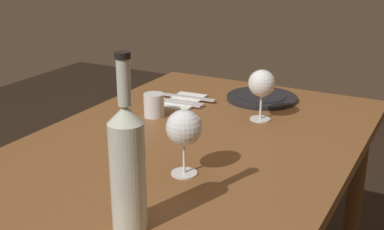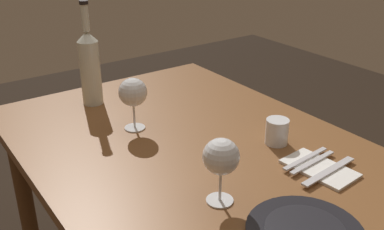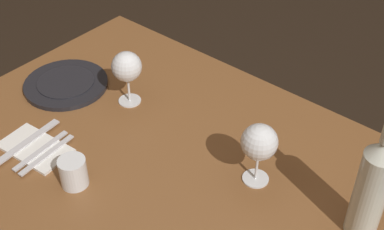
% 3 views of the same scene
% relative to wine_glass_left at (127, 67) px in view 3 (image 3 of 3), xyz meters
% --- Properties ---
extents(dining_table, '(1.30, 0.90, 0.74)m').
position_rel_wine_glass_left_xyz_m(dining_table, '(-0.25, 0.11, -0.21)').
color(dining_table, brown).
rests_on(dining_table, ground).
extents(wine_glass_left, '(0.09, 0.09, 0.17)m').
position_rel_wine_glass_left_xyz_m(wine_glass_left, '(0.00, 0.00, 0.00)').
color(wine_glass_left, white).
rests_on(wine_glass_left, dining_table).
extents(wine_glass_right, '(0.09, 0.09, 0.17)m').
position_rel_wine_glass_left_xyz_m(wine_glass_right, '(-0.46, 0.02, 0.00)').
color(wine_glass_right, white).
rests_on(wine_glass_right, dining_table).
extents(wine_bottle, '(0.07, 0.07, 0.36)m').
position_rel_wine_glass_left_xyz_m(wine_bottle, '(-0.73, -0.00, 0.02)').
color(wine_bottle, silver).
rests_on(wine_bottle, dining_table).
extents(water_tumbler, '(0.07, 0.07, 0.08)m').
position_rel_wine_glass_left_xyz_m(water_tumbler, '(-0.13, 0.32, -0.08)').
color(water_tumbler, white).
rests_on(water_tumbler, dining_table).
extents(dinner_plate, '(0.25, 0.25, 0.02)m').
position_rel_wine_glass_left_xyz_m(dinner_plate, '(0.20, 0.07, -0.11)').
color(dinner_plate, black).
rests_on(dinner_plate, dining_table).
extents(folded_napkin, '(0.20, 0.13, 0.01)m').
position_rel_wine_glass_left_xyz_m(folded_napkin, '(0.04, 0.31, -0.11)').
color(folded_napkin, white).
rests_on(folded_napkin, dining_table).
extents(fork_inner, '(0.03, 0.18, 0.00)m').
position_rel_wine_glass_left_xyz_m(fork_inner, '(0.02, 0.31, -0.11)').
color(fork_inner, silver).
rests_on(fork_inner, folded_napkin).
extents(fork_outer, '(0.03, 0.18, 0.00)m').
position_rel_wine_glass_left_xyz_m(fork_outer, '(-0.01, 0.31, -0.11)').
color(fork_outer, silver).
rests_on(fork_outer, folded_napkin).
extents(table_knife, '(0.04, 0.21, 0.00)m').
position_rel_wine_glass_left_xyz_m(table_knife, '(0.07, 0.31, -0.11)').
color(table_knife, silver).
rests_on(table_knife, folded_napkin).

